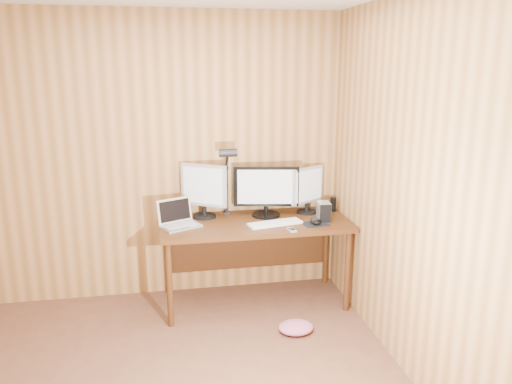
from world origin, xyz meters
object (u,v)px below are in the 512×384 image
object	(u,v)px
desk	(253,232)
monitor_right	(307,189)
monitor_center	(266,191)
hard_drive	(324,211)
phone	(292,230)
monitor_left	(204,189)
desk_lamp	(227,171)
keyboard	(275,223)
laptop	(178,219)
speaker	(333,204)
mouse	(315,221)

from	to	relation	value
desk	monitor_right	world-z (taller)	monitor_right
monitor_center	desk	bearing A→B (deg)	-142.39
hard_drive	phone	distance (m)	0.41
hard_drive	monitor_center	bearing A→B (deg)	160.88
monitor_left	desk_lamp	xyz separation A→B (m)	(0.21, -0.00, 0.15)
monitor_center	keyboard	xyz separation A→B (m)	(0.02, -0.25, -0.22)
desk	laptop	world-z (taller)	laptop
speaker	desk	bearing A→B (deg)	-172.49
phone	desk_lamp	size ratio (longest dim) A/B	0.17
monitor_center	desk_lamp	distance (m)	0.38
desk	monitor_right	size ratio (longest dim) A/B	3.85
desk	mouse	distance (m)	0.56
hard_drive	desk_lamp	distance (m)	0.89
keyboard	monitor_left	bearing A→B (deg)	139.65
phone	mouse	bearing A→B (deg)	22.83
laptop	hard_drive	size ratio (longest dim) A/B	2.35
phone	desk	bearing A→B (deg)	118.21
monitor_center	hard_drive	distance (m)	0.53
monitor_right	phone	size ratio (longest dim) A/B	3.73
monitor_left	keyboard	bearing A→B (deg)	2.75
mouse	hard_drive	world-z (taller)	hard_drive
speaker	mouse	bearing A→B (deg)	-128.26
monitor_left	monitor_right	bearing A→B (deg)	29.42
desk	keyboard	size ratio (longest dim) A/B	3.36
desk	desk_lamp	xyz separation A→B (m)	(-0.21, 0.11, 0.53)
monitor_right	keyboard	world-z (taller)	monitor_right
monitor_center	monitor_right	bearing A→B (deg)	14.30
desk_lamp	hard_drive	bearing A→B (deg)	0.46
monitor_center	hard_drive	size ratio (longest dim) A/B	3.53
laptop	keyboard	xyz separation A→B (m)	(0.80, -0.11, -0.04)
laptop	speaker	bearing A→B (deg)	-17.81
mouse	laptop	bearing A→B (deg)	166.30
mouse	hard_drive	size ratio (longest dim) A/B	0.77
hard_drive	phone	bearing A→B (deg)	-140.79
desk	phone	xyz separation A→B (m)	(0.25, -0.37, 0.13)
keyboard	monitor_center	bearing A→B (deg)	83.69
monitor_center	laptop	size ratio (longest dim) A/B	1.51
laptop	monitor_left	bearing A→B (deg)	14.29
monitor_center	monitor_left	world-z (taller)	monitor_left
monitor_right	hard_drive	size ratio (longest dim) A/B	2.60
hard_drive	keyboard	bearing A→B (deg)	-169.21
mouse	desk_lamp	world-z (taller)	desk_lamp
monitor_right	phone	distance (m)	0.57
monitor_right	desk_lamp	distance (m)	0.73
monitor_right	speaker	bearing A→B (deg)	-28.76
desk	monitor_right	bearing A→B (deg)	10.02
monitor_center	desk_lamp	xyz separation A→B (m)	(-0.33, 0.05, 0.17)
laptop	phone	world-z (taller)	laptop
mouse	speaker	world-z (taller)	speaker
hard_drive	phone	size ratio (longest dim) A/B	1.43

